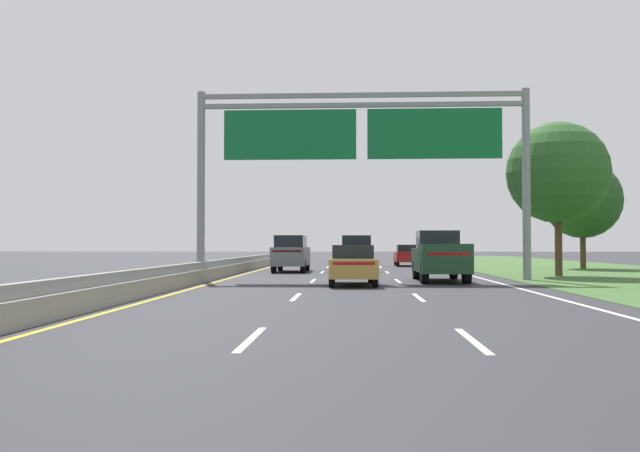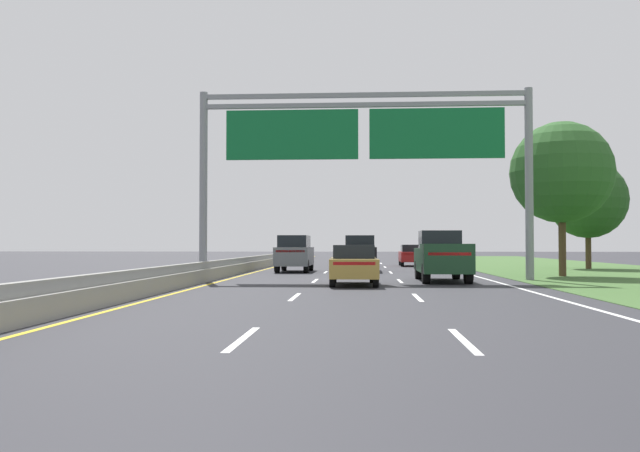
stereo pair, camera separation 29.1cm
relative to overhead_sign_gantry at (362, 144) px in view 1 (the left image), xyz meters
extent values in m
plane|color=#2B2B30|center=(-0.30, 5.62, -6.15)|extent=(220.00, 220.00, 0.00)
cube|color=white|center=(-2.15, -18.88, -6.15)|extent=(0.14, 3.00, 0.01)
cube|color=white|center=(-2.15, -9.88, -6.15)|extent=(0.14, 3.00, 0.01)
cube|color=white|center=(-2.15, -0.88, -6.15)|extent=(0.14, 3.00, 0.01)
cube|color=white|center=(-2.15, 8.12, -6.15)|extent=(0.14, 3.00, 0.01)
cube|color=white|center=(-2.15, 17.12, -6.15)|extent=(0.14, 3.00, 0.01)
cube|color=white|center=(-2.15, 26.12, -6.15)|extent=(0.14, 3.00, 0.01)
cube|color=white|center=(-2.15, 35.12, -6.15)|extent=(0.14, 3.00, 0.01)
cube|color=white|center=(-2.15, 44.12, -6.15)|extent=(0.14, 3.00, 0.01)
cube|color=white|center=(-2.15, 53.12, -6.15)|extent=(0.14, 3.00, 0.01)
cube|color=white|center=(1.55, -18.88, -6.15)|extent=(0.14, 3.00, 0.01)
cube|color=white|center=(1.55, -9.88, -6.15)|extent=(0.14, 3.00, 0.01)
cube|color=white|center=(1.55, -0.88, -6.15)|extent=(0.14, 3.00, 0.01)
cube|color=white|center=(1.55, 8.12, -6.15)|extent=(0.14, 3.00, 0.01)
cube|color=white|center=(1.55, 17.12, -6.15)|extent=(0.14, 3.00, 0.01)
cube|color=white|center=(1.55, 26.12, -6.15)|extent=(0.14, 3.00, 0.01)
cube|color=white|center=(1.55, 35.12, -6.15)|extent=(0.14, 3.00, 0.01)
cube|color=white|center=(1.55, 44.12, -6.15)|extent=(0.14, 3.00, 0.01)
cube|color=white|center=(1.55, 53.12, -6.15)|extent=(0.14, 3.00, 0.01)
cube|color=white|center=(5.60, 5.62, -6.15)|extent=(0.16, 106.00, 0.01)
cube|color=gold|center=(-6.20, 5.62, -6.15)|extent=(0.16, 106.00, 0.01)
cube|color=#3D602D|center=(13.65, 5.62, -6.14)|extent=(14.00, 110.00, 0.02)
cube|color=gray|center=(-6.90, 5.62, -5.88)|extent=(0.60, 110.00, 0.55)
cube|color=gray|center=(-6.90, 5.62, -5.45)|extent=(0.25, 110.00, 0.30)
cylinder|color=gray|center=(-7.35, 0.09, -1.86)|extent=(0.36, 0.36, 8.59)
cylinder|color=gray|center=(7.35, 0.09, -1.86)|extent=(0.36, 0.36, 8.59)
cube|color=gray|center=(0.00, 0.09, 2.21)|extent=(14.70, 0.24, 0.20)
cube|color=gray|center=(0.00, 0.09, 1.76)|extent=(14.70, 0.24, 0.20)
cube|color=#0C602D|center=(-3.25, -0.09, 0.41)|extent=(6.00, 0.12, 2.26)
cube|color=#0C602D|center=(3.25, -0.09, 0.41)|extent=(6.00, 0.12, 2.26)
cube|color=#193D23|center=(3.35, -0.96, -5.23)|extent=(2.03, 5.41, 1.00)
cube|color=black|center=(3.35, -0.11, -4.34)|extent=(1.73, 1.91, 0.78)
cube|color=#B21414|center=(3.33, -3.62, -4.93)|extent=(1.68, 0.09, 0.12)
cube|color=#193D23|center=(3.34, -2.69, -4.63)|extent=(2.01, 1.96, 0.20)
cylinder|color=black|center=(2.51, 0.88, -5.73)|extent=(0.30, 0.84, 0.84)
cylinder|color=black|center=(4.21, 0.87, -5.73)|extent=(0.30, 0.84, 0.84)
cylinder|color=black|center=(2.49, -2.79, -5.73)|extent=(0.30, 0.84, 0.84)
cylinder|color=black|center=(4.19, -2.80, -5.73)|extent=(0.30, 0.84, 0.84)
cube|color=maroon|center=(3.65, 19.53, -5.46)|extent=(1.87, 4.42, 0.72)
cube|color=black|center=(3.64, 19.48, -4.84)|extent=(1.59, 2.32, 0.52)
cube|color=#B21414|center=(3.62, 17.37, -5.25)|extent=(1.53, 0.10, 0.12)
cylinder|color=black|center=(2.86, 21.04, -5.82)|extent=(0.23, 0.66, 0.66)
cylinder|color=black|center=(4.46, 21.02, -5.82)|extent=(0.23, 0.66, 0.66)
cylinder|color=black|center=(2.83, 18.04, -5.82)|extent=(0.23, 0.66, 0.66)
cylinder|color=black|center=(4.43, 18.02, -5.82)|extent=(0.23, 0.66, 0.66)
cube|color=silver|center=(-0.11, 18.39, -5.25)|extent=(1.90, 4.70, 1.05)
cube|color=black|center=(-0.11, 18.24, -4.38)|extent=(1.64, 3.00, 0.68)
cube|color=#B21414|center=(-0.11, 16.08, -4.93)|extent=(1.60, 0.08, 0.12)
cylinder|color=black|center=(-0.93, 19.99, -5.77)|extent=(0.26, 0.76, 0.76)
cylinder|color=black|center=(0.71, 19.99, -5.77)|extent=(0.26, 0.76, 0.76)
cylinder|color=black|center=(-0.93, 16.79, -5.77)|extent=(0.26, 0.76, 0.76)
cylinder|color=black|center=(0.71, 16.79, -5.77)|extent=(0.26, 0.76, 0.76)
cube|color=black|center=(-0.17, 9.38, -5.25)|extent=(1.97, 4.73, 1.05)
cube|color=black|center=(-0.17, 9.23, -4.38)|extent=(1.68, 3.02, 0.68)
cube|color=#B21414|center=(-0.20, 7.07, -4.93)|extent=(1.60, 0.10, 0.12)
cylinder|color=black|center=(-0.97, 10.99, -5.77)|extent=(0.27, 0.76, 0.76)
cylinder|color=black|center=(0.67, 10.97, -5.77)|extent=(0.27, 0.76, 0.76)
cylinder|color=black|center=(-1.01, 7.80, -5.77)|extent=(0.27, 0.76, 0.76)
cylinder|color=black|center=(0.63, 7.77, -5.77)|extent=(0.27, 0.76, 0.76)
cube|color=slate|center=(-3.99, 8.71, -5.25)|extent=(1.93, 4.71, 1.05)
cube|color=black|center=(-3.99, 8.56, -4.38)|extent=(1.66, 3.01, 0.68)
cube|color=#B21414|center=(-4.01, 6.40, -4.93)|extent=(1.60, 0.09, 0.12)
cylinder|color=black|center=(-4.80, 10.32, -5.77)|extent=(0.27, 0.76, 0.76)
cylinder|color=black|center=(-3.16, 10.30, -5.77)|extent=(0.27, 0.76, 0.76)
cylinder|color=black|center=(-4.82, 7.12, -5.77)|extent=(0.27, 0.76, 0.76)
cylinder|color=black|center=(-3.18, 7.11, -5.77)|extent=(0.27, 0.76, 0.76)
cube|color=#A38438|center=(-0.43, -3.78, -5.46)|extent=(1.92, 4.44, 0.72)
cube|color=black|center=(-0.43, -3.83, -4.84)|extent=(1.62, 2.33, 0.52)
cube|color=#B21414|center=(-0.39, -5.94, -5.25)|extent=(1.53, 0.11, 0.12)
cylinder|color=black|center=(-1.27, -2.30, -5.82)|extent=(0.23, 0.66, 0.66)
cylinder|color=black|center=(0.33, -2.26, -5.82)|extent=(0.23, 0.66, 0.66)
cylinder|color=black|center=(-1.20, -5.29, -5.82)|extent=(0.23, 0.66, 0.66)
cylinder|color=black|center=(0.40, -5.26, -5.82)|extent=(0.23, 0.66, 0.66)
cylinder|color=#4C3823|center=(9.84, 3.72, -4.57)|extent=(0.36, 0.36, 3.16)
sphere|color=#285623|center=(9.84, 3.72, -0.97)|extent=(5.05, 5.05, 5.05)
cylinder|color=#4C3823|center=(14.58, 14.15, -4.91)|extent=(0.36, 0.36, 2.50)
sphere|color=#234C1E|center=(14.58, 14.15, -1.65)|extent=(5.01, 5.01, 5.01)
camera|label=1|loc=(-0.45, -30.16, -4.56)|focal=37.59mm
camera|label=2|loc=(-0.15, -30.14, -4.56)|focal=37.59mm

